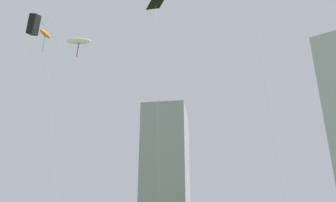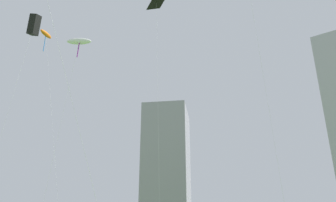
# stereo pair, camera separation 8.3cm
# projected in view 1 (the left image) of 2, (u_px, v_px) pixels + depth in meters

# --- Properties ---
(kite_flying_2) EXTENTS (2.16, 2.66, 26.50)m
(kite_flying_2) POSITION_uv_depth(u_px,v_px,m) (34.00, 25.00, 40.24)
(kite_flying_2) COLOR silver
(kite_flying_2) RESTS_ON ground
(kite_flying_3) EXTENTS (2.98, 3.76, 34.47)m
(kite_flying_3) POSITION_uv_depth(u_px,v_px,m) (156.00, 4.00, 50.09)
(kite_flying_3) COLOR silver
(kite_flying_3) RESTS_ON ground
(kite_flying_5) EXTENTS (10.85, 5.93, 35.10)m
(kite_flying_5) POSITION_uv_depth(u_px,v_px,m) (45.00, 34.00, 58.43)
(kite_flying_5) COLOR silver
(kite_flying_5) RESTS_ON ground
(kite_flying_7) EXTENTS (4.63, 1.88, 23.07)m
(kite_flying_7) POSITION_uv_depth(u_px,v_px,m) (79.00, 41.00, 38.74)
(kite_flying_7) COLOR silver
(kite_flying_7) RESTS_ON ground
(distant_highrise_0) EXTENTS (22.01, 26.49, 60.15)m
(distant_highrise_0) POSITION_uv_depth(u_px,v_px,m) (166.00, 178.00, 150.34)
(distant_highrise_0) COLOR #939399
(distant_highrise_0) RESTS_ON ground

